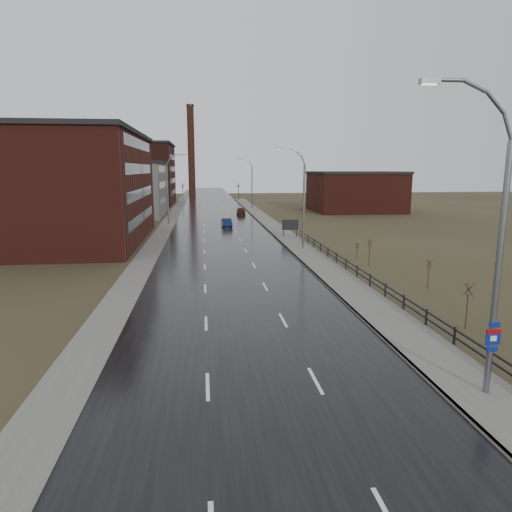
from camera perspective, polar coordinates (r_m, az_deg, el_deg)
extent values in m
plane|color=#2D2819|center=(16.61, 2.70, -21.93)|extent=(320.00, 320.00, 0.00)
cube|color=black|center=(74.36, -4.79, 3.86)|extent=(14.00, 300.00, 0.06)
cube|color=#595651|center=(50.77, 5.92, 0.67)|extent=(3.20, 180.00, 0.18)
cube|color=slate|center=(50.47, 4.23, 0.63)|extent=(0.16, 180.00, 0.18)
cube|color=#595651|center=(74.55, -11.11, 3.74)|extent=(2.40, 260.00, 0.12)
cube|color=#471914|center=(61.72, -24.45, 7.55)|extent=(22.00, 28.00, 13.00)
cube|color=black|center=(61.82, -24.95, 13.80)|extent=(22.44, 28.56, 0.50)
cube|color=black|center=(59.58, -14.05, 4.73)|extent=(0.06, 22.40, 1.20)
cube|color=black|center=(59.35, -14.19, 7.61)|extent=(0.06, 22.40, 1.20)
cube|color=black|center=(59.28, -14.32, 10.50)|extent=(0.06, 22.40, 1.20)
cube|color=black|center=(59.36, -14.46, 13.40)|extent=(0.06, 22.40, 1.20)
cube|color=slate|center=(93.19, -16.46, 7.93)|extent=(16.00, 20.00, 10.00)
cube|color=black|center=(93.11, -16.63, 11.15)|extent=(16.32, 20.40, 0.50)
cube|color=black|center=(92.29, -11.47, 6.88)|extent=(0.06, 16.00, 1.20)
cube|color=black|center=(92.15, -11.54, 8.74)|extent=(0.06, 16.00, 1.20)
cube|color=black|center=(92.10, -11.61, 10.61)|extent=(0.06, 16.00, 1.20)
cube|color=#331611|center=(123.53, -16.50, 9.69)|extent=(26.00, 24.00, 15.00)
cube|color=black|center=(123.68, -16.69, 13.28)|extent=(26.52, 24.48, 0.50)
cube|color=black|center=(122.17, -10.32, 7.83)|extent=(0.06, 19.20, 1.20)
cube|color=black|center=(122.06, -10.37, 9.24)|extent=(0.06, 19.20, 1.20)
cube|color=black|center=(122.02, -10.42, 10.65)|extent=(0.06, 19.20, 1.20)
cube|color=black|center=(122.06, -10.47, 12.05)|extent=(0.06, 19.20, 1.20)
cube|color=#471914|center=(101.31, 12.29, 7.75)|extent=(18.00, 16.00, 8.00)
cube|color=black|center=(101.19, 12.39, 10.15)|extent=(18.36, 16.32, 0.50)
cylinder|color=#331611|center=(163.93, -8.10, 12.81)|extent=(2.40, 2.40, 30.00)
cylinder|color=black|center=(165.20, -8.25, 18.12)|extent=(2.70, 2.70, 0.80)
cylinder|color=slate|center=(19.71, 27.96, -2.12)|extent=(0.24, 0.24, 10.00)
cylinder|color=slate|center=(19.26, 28.95, 13.92)|extent=(0.57, 0.14, 1.12)
cylinder|color=slate|center=(19.03, 27.79, 16.55)|extent=(0.91, 0.14, 0.91)
cylinder|color=slate|center=(18.67, 25.76, 18.54)|extent=(1.12, 0.14, 0.57)
cylinder|color=slate|center=(18.23, 23.10, 19.56)|extent=(1.15, 0.14, 0.14)
cube|color=slate|center=(17.88, 20.87, 19.74)|extent=(0.70, 0.28, 0.18)
cube|color=silver|center=(17.86, 20.84, 19.43)|extent=(0.50, 0.20, 0.04)
cube|color=navy|center=(20.11, 27.66, -7.62)|extent=(0.45, 0.04, 0.22)
cube|color=navy|center=(20.26, 27.53, -8.97)|extent=(0.60, 0.04, 0.65)
cube|color=maroon|center=(20.18, 27.61, -8.36)|extent=(0.60, 0.04, 0.20)
cube|color=navy|center=(20.42, 27.41, -10.29)|extent=(0.45, 0.04, 0.22)
cube|color=silver|center=(20.26, 27.55, -9.12)|extent=(0.26, 0.02, 0.22)
cylinder|color=slate|center=(51.18, 5.99, 6.01)|extent=(0.24, 0.24, 9.50)
cylinder|color=slate|center=(50.98, 5.92, 11.79)|extent=(0.51, 0.14, 0.98)
cylinder|color=slate|center=(50.90, 5.40, 12.61)|extent=(0.81, 0.14, 0.81)
cylinder|color=slate|center=(50.77, 4.60, 13.16)|extent=(0.98, 0.14, 0.51)
cylinder|color=slate|center=(50.62, 3.64, 13.37)|extent=(1.01, 0.14, 0.14)
cube|color=slate|center=(50.50, 2.85, 13.33)|extent=(0.70, 0.28, 0.18)
cube|color=silver|center=(50.50, 2.85, 13.22)|extent=(0.50, 0.20, 0.04)
cylinder|color=slate|center=(76.11, -10.98, 7.43)|extent=(0.24, 0.24, 9.50)
cylinder|color=slate|center=(75.98, -10.99, 11.31)|extent=(0.51, 0.14, 0.98)
cylinder|color=slate|center=(75.96, -10.64, 11.86)|extent=(0.81, 0.14, 0.81)
cylinder|color=slate|center=(75.93, -10.11, 12.24)|extent=(0.98, 0.14, 0.51)
cylinder|color=slate|center=(75.89, -9.46, 12.39)|extent=(1.01, 0.14, 0.14)
cube|color=slate|center=(75.86, -8.93, 12.37)|extent=(0.70, 0.28, 0.18)
cube|color=silver|center=(75.86, -8.93, 12.29)|extent=(0.50, 0.20, 0.04)
cylinder|color=slate|center=(104.46, -0.51, 8.49)|extent=(0.24, 0.24, 9.50)
cylinder|color=slate|center=(104.36, -0.60, 11.32)|extent=(0.51, 0.14, 0.98)
cylinder|color=slate|center=(104.32, -0.87, 11.71)|extent=(0.81, 0.14, 0.81)
cylinder|color=slate|center=(104.26, -1.27, 11.97)|extent=(0.98, 0.14, 0.51)
cylinder|color=slate|center=(104.19, -1.74, 12.06)|extent=(1.01, 0.14, 0.14)
cube|color=slate|center=(104.13, -2.13, 12.03)|extent=(0.70, 0.28, 0.18)
cube|color=silver|center=(104.13, -2.13, 11.98)|extent=(0.50, 0.20, 0.04)
cube|color=black|center=(23.38, 27.27, -11.59)|extent=(0.10, 0.10, 1.10)
cube|color=black|center=(25.74, 23.55, -9.25)|extent=(0.10, 0.10, 1.10)
cube|color=black|center=(28.21, 20.51, -7.29)|extent=(0.10, 0.10, 1.10)
cube|color=black|center=(30.78, 17.98, -5.63)|extent=(0.10, 0.10, 1.10)
cube|color=black|center=(33.43, 15.86, -4.22)|extent=(0.10, 0.10, 1.10)
cube|color=black|center=(36.12, 14.06, -3.02)|extent=(0.10, 0.10, 1.10)
cube|color=black|center=(38.87, 12.52, -1.98)|extent=(0.10, 0.10, 1.10)
cube|color=black|center=(41.64, 11.18, -1.08)|extent=(0.10, 0.10, 1.10)
cube|color=black|center=(44.45, 10.01, -0.29)|extent=(0.10, 0.10, 1.10)
cube|color=black|center=(47.28, 8.98, 0.41)|extent=(0.10, 0.10, 1.10)
cube|color=black|center=(50.13, 8.07, 1.02)|extent=(0.10, 0.10, 1.10)
cube|color=black|center=(53.00, 7.25, 1.57)|extent=(0.10, 0.10, 1.10)
cube|color=black|center=(55.88, 6.52, 2.06)|extent=(0.10, 0.10, 1.10)
cube|color=black|center=(58.77, 5.86, 2.51)|extent=(0.10, 0.10, 1.10)
cube|color=black|center=(35.58, 14.37, -2.58)|extent=(0.08, 53.00, 0.10)
cube|color=black|center=(35.67, 14.34, -3.20)|extent=(0.08, 53.00, 0.10)
cylinder|color=#382D23|center=(28.67, 24.83, -6.36)|extent=(0.08, 0.08, 2.03)
cylinder|color=#382D23|center=(28.35, 25.13, -3.80)|extent=(0.04, 0.68, 0.80)
cylinder|color=#382D23|center=(28.37, 25.02, -3.78)|extent=(0.64, 0.25, 0.81)
cylinder|color=#382D23|center=(28.33, 24.94, -3.79)|extent=(0.38, 0.57, 0.82)
cylinder|color=#382D23|center=(28.28, 25.00, -3.82)|extent=(0.38, 0.57, 0.82)
cylinder|color=#382D23|center=(28.30, 25.12, -3.83)|extent=(0.64, 0.25, 0.81)
cylinder|color=#382D23|center=(37.13, 20.72, -2.55)|extent=(0.08, 0.08, 1.69)
cylinder|color=#382D23|center=(36.93, 20.90, -0.89)|extent=(0.04, 0.57, 0.67)
cylinder|color=#382D23|center=(36.95, 20.82, -0.87)|extent=(0.54, 0.22, 0.68)
cylinder|color=#382D23|center=(36.91, 20.76, -0.88)|extent=(0.33, 0.48, 0.69)
cylinder|color=#382D23|center=(36.86, 20.80, -0.90)|extent=(0.33, 0.48, 0.69)
cylinder|color=#382D23|center=(36.87, 20.89, -0.90)|extent=(0.54, 0.22, 0.68)
cylinder|color=#382D23|center=(44.10, 13.96, -0.01)|extent=(0.08, 0.08, 1.89)
cylinder|color=#382D23|center=(43.91, 14.09, 1.57)|extent=(0.04, 0.64, 0.75)
cylinder|color=#382D23|center=(43.94, 14.03, 1.58)|extent=(0.60, 0.24, 0.76)
cylinder|color=#382D23|center=(43.90, 13.97, 1.58)|extent=(0.36, 0.54, 0.76)
cylinder|color=#382D23|center=(43.85, 14.00, 1.56)|extent=(0.36, 0.54, 0.76)
cylinder|color=#382D23|center=(43.85, 14.07, 1.56)|extent=(0.60, 0.24, 0.76)
cylinder|color=#382D23|center=(47.34, 12.52, 0.36)|extent=(0.08, 0.08, 1.21)
cylinder|color=#382D23|center=(47.23, 12.61, 1.31)|extent=(0.04, 0.42, 0.49)
cylinder|color=#382D23|center=(47.26, 12.55, 1.32)|extent=(0.40, 0.17, 0.49)
cylinder|color=#382D23|center=(47.23, 12.50, 1.31)|extent=(0.25, 0.36, 0.50)
cylinder|color=#382D23|center=(47.17, 12.52, 1.30)|extent=(0.25, 0.36, 0.50)
cylinder|color=#382D23|center=(47.17, 12.59, 1.30)|extent=(0.40, 0.17, 0.49)
cube|color=black|center=(60.66, 3.49, 3.14)|extent=(0.10, 0.10, 1.80)
cube|color=black|center=(60.98, 5.06, 3.15)|extent=(0.10, 0.10, 1.80)
cube|color=silver|center=(60.66, 4.30, 3.92)|extent=(2.12, 0.08, 1.27)
cube|color=black|center=(60.61, 4.31, 3.91)|extent=(2.22, 0.04, 1.37)
cylinder|color=black|center=(134.05, -9.13, 7.95)|extent=(0.16, 0.16, 5.20)
imported|color=black|center=(133.96, -9.15, 8.87)|extent=(0.58, 2.73, 1.10)
sphere|color=#FF190C|center=(133.81, -9.16, 8.99)|extent=(0.18, 0.18, 0.18)
cylinder|color=black|center=(134.33, -2.23, 8.08)|extent=(0.16, 0.16, 5.20)
imported|color=black|center=(134.24, -2.23, 9.00)|extent=(0.58, 2.73, 1.10)
sphere|color=#FF190C|center=(134.08, -2.23, 9.12)|extent=(0.18, 0.18, 0.18)
imported|color=#0C1640|center=(71.58, -3.68, 4.12)|extent=(1.62, 4.13, 1.34)
imported|color=#49190C|center=(91.52, -1.89, 5.64)|extent=(2.01, 4.43, 1.47)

